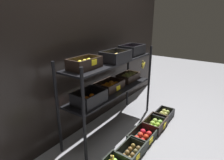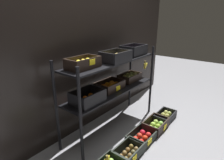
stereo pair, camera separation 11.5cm
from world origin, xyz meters
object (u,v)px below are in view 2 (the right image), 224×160
object	(u,v)px
crate_ground_apple_red	(142,137)
crate_ground_pear	(165,116)
crate_ground_kiwi	(129,153)
display_rack	(113,75)
crate_ground_right_apple_green	(156,125)

from	to	relation	value
crate_ground_apple_red	crate_ground_pear	distance (m)	0.64
crate_ground_kiwi	crate_ground_pear	distance (m)	0.97
display_rack	crate_ground_apple_red	distance (m)	0.85
crate_ground_kiwi	crate_ground_pear	world-z (taller)	crate_ground_kiwi
crate_ground_apple_red	display_rack	bearing A→B (deg)	88.95
crate_ground_apple_red	crate_ground_pear	bearing A→B (deg)	-2.02
display_rack	crate_ground_right_apple_green	size ratio (longest dim) A/B	4.32
crate_ground_kiwi	crate_ground_apple_red	world-z (taller)	crate_ground_kiwi
crate_ground_kiwi	crate_ground_right_apple_green	bearing A→B (deg)	0.54
crate_ground_pear	crate_ground_right_apple_green	bearing A→B (deg)	179.38
crate_ground_kiwi	crate_ground_pear	size ratio (longest dim) A/B	0.98
crate_ground_apple_red	crate_ground_right_apple_green	world-z (taller)	crate_ground_right_apple_green
display_rack	crate_ground_apple_red	bearing A→B (deg)	-91.05
display_rack	crate_ground_pear	bearing A→B (deg)	-37.56
display_rack	crate_ground_pear	world-z (taller)	display_rack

